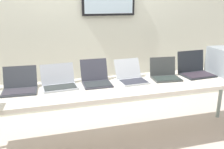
% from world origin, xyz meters
% --- Properties ---
extents(ground, '(8.00, 8.00, 0.04)m').
position_xyz_m(ground, '(0.00, 0.00, -0.02)').
color(ground, '#BFB1A6').
extents(back_wall, '(8.00, 0.11, 2.73)m').
position_xyz_m(back_wall, '(0.00, 1.13, 1.37)').
color(back_wall, silver).
rests_on(back_wall, ground).
extents(workbench, '(3.34, 0.70, 0.73)m').
position_xyz_m(workbench, '(0.00, 0.00, 0.68)').
color(workbench, beige).
rests_on(workbench, ground).
extents(laptop_station_1, '(0.35, 0.32, 0.23)m').
position_xyz_m(laptop_station_1, '(-1.02, 0.10, 0.78)').
color(laptop_station_1, '#33373D').
rests_on(laptop_station_1, workbench).
extents(laptop_station_2, '(0.37, 0.32, 0.23)m').
position_xyz_m(laptop_station_2, '(-0.63, 0.11, 0.78)').
color(laptop_station_2, '#A9AFB9').
rests_on(laptop_station_2, workbench).
extents(laptop_station_3, '(0.31, 0.34, 0.25)m').
position_xyz_m(laptop_station_3, '(-0.23, 0.11, 0.78)').
color(laptop_station_3, '#353641').
rests_on(laptop_station_3, workbench).
extents(laptop_station_4, '(0.33, 0.36, 0.23)m').
position_xyz_m(laptop_station_4, '(0.17, 0.09, 0.78)').
color(laptop_station_4, '#AFB5BB').
rests_on(laptop_station_4, workbench).
extents(laptop_station_5, '(0.34, 0.29, 0.24)m').
position_xyz_m(laptop_station_5, '(0.59, 0.07, 0.78)').
color(laptop_station_5, '#353939').
rests_on(laptop_station_5, workbench).
extents(laptop_station_6, '(0.40, 0.34, 0.28)m').
position_xyz_m(laptop_station_6, '(1.01, 0.10, 0.79)').
color(laptop_station_6, '#22262C').
rests_on(laptop_station_6, workbench).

